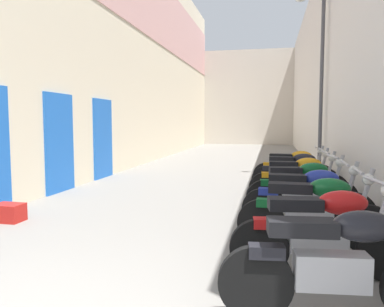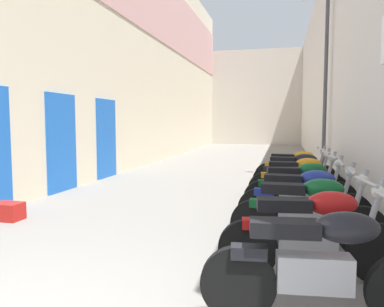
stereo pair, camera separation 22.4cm
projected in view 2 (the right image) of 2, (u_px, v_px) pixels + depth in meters
The scene contains 14 objects.
ground_plane at pixel (225, 170), 12.14m from camera, with size 40.23×40.23×0.00m, color slate.
building_left at pixel (150, 50), 14.42m from camera, with size 0.45×24.23×8.60m.
building_right at pixel (326, 71), 13.03m from camera, with size 0.45×24.23×6.67m.
building_far_end at pixel (257, 98), 26.50m from camera, with size 9.10×2.00×6.50m, color beige.
motorcycle_nearest at pixel (322, 263), 2.84m from camera, with size 1.85×0.58×1.04m.
motorcycle_second at pixel (313, 231), 3.66m from camera, with size 1.84×0.58×1.04m.
motorcycle_third at pixel (308, 211), 4.49m from camera, with size 1.85×0.58×1.04m.
motorcycle_fourth at pixel (304, 198), 5.25m from camera, with size 1.85×0.58×1.04m.
motorcycle_fifth at pixel (301, 187), 6.14m from camera, with size 1.84×0.58×1.04m.
motorcycle_sixth at pixel (298, 179), 7.00m from camera, with size 1.85×0.58×1.04m.
motorcycle_seventh at pixel (297, 172), 7.91m from camera, with size 1.85×0.58×1.04m.
motorcycle_eighth at pixel (295, 168), 8.63m from camera, with size 1.85×0.58×1.04m.
plastic_crate at pixel (8, 211), 5.97m from camera, with size 0.44×0.32×0.28m, color red.
street_lamp at pixel (322, 73), 10.00m from camera, with size 0.79×0.18×4.97m.
Camera 2 is at (1.79, -1.85, 1.57)m, focal length 34.89 mm.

